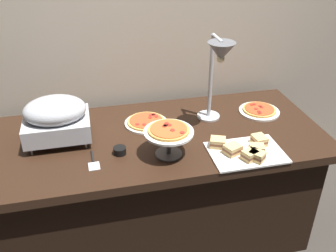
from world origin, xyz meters
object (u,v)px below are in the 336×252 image
chafing_dish (56,117)px  sandwich_platter (245,150)px  pizza_plate_center (259,110)px  pizza_plate_raised_stand (169,134)px  heat_lamp (219,60)px  pizza_plate_front (146,122)px  sauce_cup_near (120,150)px  serving_spatula (93,162)px

chafing_dish → sandwich_platter: size_ratio=0.90×
pizza_plate_center → pizza_plate_raised_stand: (-0.66, -0.33, 0.11)m
pizza_plate_center → sandwich_platter: size_ratio=0.65×
heat_lamp → pizza_plate_center: (0.33, 0.10, -0.40)m
chafing_dish → sandwich_platter: 1.03m
pizza_plate_center → pizza_plate_front: bearing=179.0°
pizza_plate_center → sauce_cup_near: 0.95m
chafing_dish → heat_lamp: heat_lamp is taller
heat_lamp → pizza_plate_front: (-0.39, 0.11, -0.40)m
serving_spatula → sauce_cup_near: bearing=17.6°
pizza_plate_raised_stand → sauce_cup_near: pizza_plate_raised_stand is taller
heat_lamp → serving_spatula: 0.85m
pizza_plate_raised_stand → serving_spatula: 0.41m
heat_lamp → pizza_plate_front: 0.57m
pizza_plate_front → serving_spatula: bearing=-135.8°
pizza_plate_raised_stand → pizza_plate_front: bearing=99.9°
sandwich_platter → sauce_cup_near: (-0.64, 0.15, -0.00)m
sandwich_platter → pizza_plate_front: bearing=136.8°
chafing_dish → heat_lamp: bearing=-2.7°
sandwich_platter → serving_spatula: size_ratio=2.27×
sauce_cup_near → heat_lamp: bearing=15.9°
pizza_plate_front → sandwich_platter: 0.62m
pizza_plate_raised_stand → chafing_dish: bearing=154.3°
heat_lamp → pizza_plate_front: bearing=163.9°
pizza_plate_center → pizza_plate_raised_stand: size_ratio=0.99×
sandwich_platter → sauce_cup_near: sandwich_platter is taller
heat_lamp → pizza_plate_raised_stand: 0.49m
heat_lamp → sandwich_platter: bearing=-78.7°
pizza_plate_front → serving_spatula: size_ratio=1.50×
heat_lamp → serving_spatula: size_ratio=3.08×
pizza_plate_raised_stand → sauce_cup_near: bearing=165.8°
pizza_plate_center → pizza_plate_raised_stand: pizza_plate_raised_stand is taller
heat_lamp → pizza_plate_front: size_ratio=2.06×
heat_lamp → pizza_plate_raised_stand: (-0.33, -0.23, -0.28)m
pizza_plate_raised_stand → sauce_cup_near: 0.28m
serving_spatula → heat_lamp: bearing=16.2°
sandwich_platter → serving_spatula: sandwich_platter is taller
sandwich_platter → sauce_cup_near: size_ratio=5.70×
heat_lamp → pizza_plate_center: bearing=16.7°
heat_lamp → serving_spatula: (-0.72, -0.21, -0.41)m
chafing_dish → pizza_plate_center: size_ratio=1.38×
pizza_plate_front → sauce_cup_near: sauce_cup_near is taller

